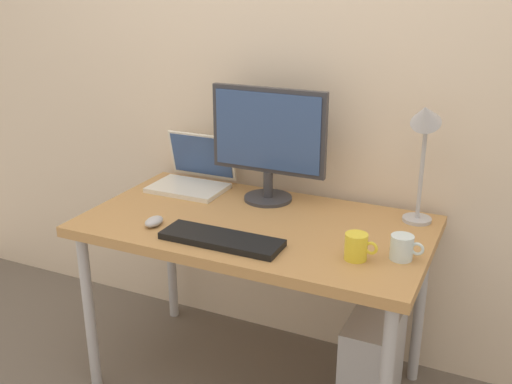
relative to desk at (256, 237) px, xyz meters
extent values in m
plane|color=#665B51|center=(0.00, 0.00, -0.67)|extent=(6.00, 6.00, 0.00)
cube|color=beige|center=(0.00, 0.42, 0.63)|extent=(4.40, 0.04, 2.60)
cube|color=#B7844C|center=(0.00, 0.00, 0.05)|extent=(1.31, 0.73, 0.04)
cylinder|color=#B2B2B7|center=(-0.60, -0.30, -0.32)|extent=(0.04, 0.04, 0.70)
cylinder|color=#B2B2B7|center=(-0.60, 0.30, -0.32)|extent=(0.04, 0.04, 0.70)
cylinder|color=#B2B2B7|center=(0.60, 0.30, -0.32)|extent=(0.04, 0.04, 0.70)
cylinder|color=#333338|center=(-0.05, 0.23, 0.07)|extent=(0.20, 0.20, 0.01)
cylinder|color=#333338|center=(-0.05, 0.23, 0.13)|extent=(0.04, 0.04, 0.11)
cube|color=#333338|center=(-0.05, 0.23, 0.36)|extent=(0.49, 0.03, 0.35)
cube|color=#334C7F|center=(-0.05, 0.22, 0.36)|extent=(0.45, 0.01, 0.31)
cube|color=silver|center=(-0.42, 0.19, 0.08)|extent=(0.32, 0.22, 0.02)
cube|color=silver|center=(-0.42, 0.32, 0.19)|extent=(0.32, 0.06, 0.21)
cube|color=#334C7F|center=(-0.42, 0.32, 0.19)|extent=(0.30, 0.04, 0.18)
cylinder|color=#B2B2B7|center=(0.56, 0.26, 0.07)|extent=(0.11, 0.11, 0.01)
cylinder|color=#B2B2B7|center=(0.56, 0.26, 0.27)|extent=(0.02, 0.02, 0.38)
cone|color=#B2B2B7|center=(0.56, 0.22, 0.49)|extent=(0.11, 0.14, 0.13)
cube|color=black|center=(-0.03, -0.22, 0.08)|extent=(0.44, 0.14, 0.02)
ellipsoid|color=#B2B2B7|center=(-0.33, -0.20, 0.08)|extent=(0.06, 0.09, 0.03)
cylinder|color=yellow|center=(0.43, -0.15, 0.11)|extent=(0.08, 0.08, 0.09)
torus|color=yellow|center=(0.48, -0.15, 0.12)|extent=(0.05, 0.01, 0.05)
cylinder|color=silver|center=(0.57, -0.09, 0.11)|extent=(0.08, 0.08, 0.08)
torus|color=silver|center=(0.62, -0.09, 0.11)|extent=(0.05, 0.01, 0.05)
cube|color=#B2B2B7|center=(0.48, 0.04, -0.46)|extent=(0.18, 0.36, 0.42)
camera|label=1|loc=(0.88, -1.91, 0.96)|focal=41.87mm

